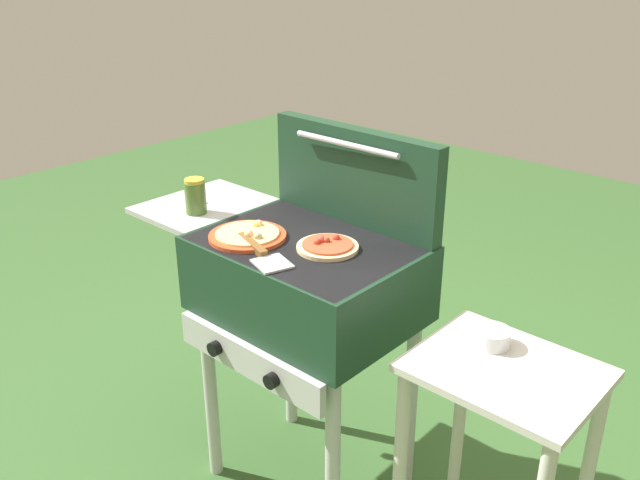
{
  "coord_description": "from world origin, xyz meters",
  "views": [
    {
      "loc": [
        1.25,
        -1.33,
        1.7
      ],
      "look_at": [
        0.05,
        0.0,
        0.92
      ],
      "focal_mm": 38.1,
      "sensor_mm": 36.0,
      "label": 1
    }
  ],
  "objects": [
    {
      "name": "ground_plane",
      "position": [
        0.0,
        0.0,
        0.0
      ],
      "size": [
        8.0,
        8.0,
        0.0
      ],
      "primitive_type": "plane",
      "color": "#38602D"
    },
    {
      "name": "grill",
      "position": [
        -0.01,
        -0.0,
        0.76
      ],
      "size": [
        0.96,
        0.53,
        0.9
      ],
      "color": "#193823",
      "rests_on": "ground_plane"
    },
    {
      "name": "grill_lid_open",
      "position": [
        0.0,
        0.21,
        1.05
      ],
      "size": [
        0.63,
        0.09,
        0.3
      ],
      "color": "#193823",
      "rests_on": "grill"
    },
    {
      "name": "pizza_cheese",
      "position": [
        -0.15,
        -0.1,
        0.91
      ],
      "size": [
        0.23,
        0.23,
        0.04
      ],
      "color": "#C64723",
      "rests_on": "grill"
    },
    {
      "name": "pizza_pepperoni",
      "position": [
        0.08,
        -0.0,
        0.91
      ],
      "size": [
        0.18,
        0.18,
        0.03
      ],
      "color": "beige",
      "rests_on": "grill"
    },
    {
      "name": "sauce_jar",
      "position": [
        -0.43,
        -0.07,
        0.96
      ],
      "size": [
        0.07,
        0.07,
        0.12
      ],
      "color": "#4C6B2D",
      "rests_on": "grill"
    },
    {
      "name": "spatula",
      "position": [
        -0.04,
        -0.16,
        0.91
      ],
      "size": [
        0.26,
        0.14,
        0.02
      ],
      "color": "#B7BABF",
      "rests_on": "grill"
    },
    {
      "name": "prep_table",
      "position": [
        0.66,
        0.0,
        0.54
      ],
      "size": [
        0.44,
        0.36,
        0.76
      ],
      "color": "beige",
      "rests_on": "ground_plane"
    },
    {
      "name": "topping_bowl_near",
      "position": [
        0.58,
        0.07,
        0.78
      ],
      "size": [
        0.09,
        0.09,
        0.04
      ],
      "color": "silver",
      "rests_on": "prep_table"
    }
  ]
}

